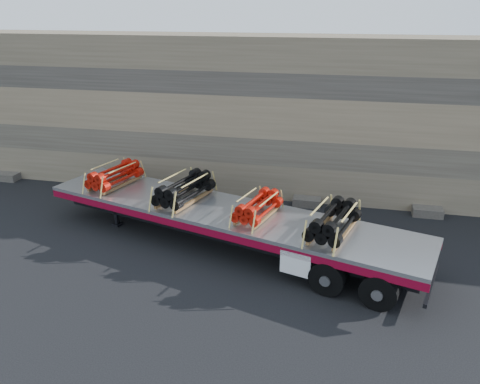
% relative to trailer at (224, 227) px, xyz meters
% --- Properties ---
extents(ground, '(120.00, 120.00, 0.00)m').
position_rel_trailer_xyz_m(ground, '(0.63, -0.38, -0.71)').
color(ground, black).
rests_on(ground, ground).
extents(rock_wall, '(44.00, 3.00, 7.00)m').
position_rel_trailer_xyz_m(rock_wall, '(0.63, 6.12, 2.79)').
color(rock_wall, '#7A6B54').
rests_on(rock_wall, ground).
extents(trailer, '(14.49, 6.59, 1.43)m').
position_rel_trailer_xyz_m(trailer, '(0.00, 0.00, 0.00)').
color(trailer, '#ACAEB3').
rests_on(trailer, ground).
extents(bundle_front, '(1.69, 2.45, 0.79)m').
position_rel_trailer_xyz_m(bundle_front, '(-4.87, 1.40, 1.11)').
color(bundle_front, '#AC1409').
rests_on(bundle_front, trailer).
extents(bundle_midfront, '(1.85, 2.69, 0.87)m').
position_rel_trailer_xyz_m(bundle_midfront, '(-1.63, 0.47, 1.15)').
color(bundle_midfront, black).
rests_on(bundle_midfront, trailer).
extents(bundle_midrear, '(1.54, 2.24, 0.72)m').
position_rel_trailer_xyz_m(bundle_midrear, '(1.27, -0.37, 1.07)').
color(bundle_midrear, '#AC1409').
rests_on(bundle_midrear, trailer).
extents(bundle_rear, '(1.78, 2.59, 0.83)m').
position_rel_trailer_xyz_m(bundle_rear, '(3.83, -1.10, 1.13)').
color(bundle_rear, black).
rests_on(bundle_rear, trailer).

